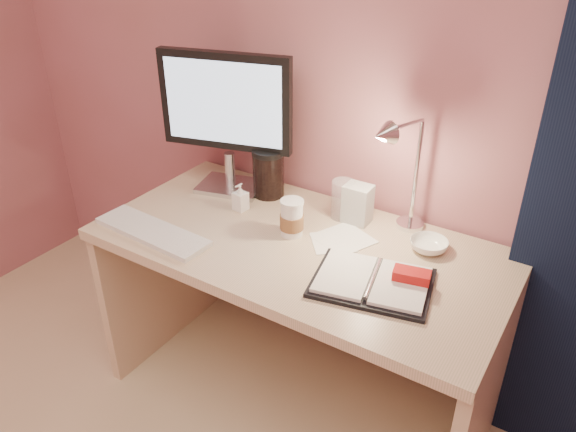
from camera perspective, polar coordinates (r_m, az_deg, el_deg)
The scene contains 13 objects.
desk at distance 2.08m, azimuth 2.16°, elevation -6.97°, with size 1.40×0.70×0.73m.
monitor at distance 2.14m, azimuth -6.29°, elevation 10.60°, with size 0.50×0.24×0.54m.
keyboard at distance 2.00m, azimuth -13.63°, elevation -1.56°, with size 0.45×0.13×0.02m, color white.
planner at distance 1.71m, azimuth 8.89°, elevation -6.55°, with size 0.40×0.33×0.05m.
paper_b at distance 1.93m, azimuth 5.68°, elevation -2.32°, with size 0.17×0.17×0.00m, color white.
paper_c at distance 1.90m, azimuth 4.62°, elevation -2.67°, with size 0.14×0.14×0.00m, color white.
coffee_cup at distance 1.91m, azimuth 0.39°, elevation -0.29°, with size 0.08×0.08×0.13m.
clear_cup at distance 2.02m, azimuth 5.57°, elevation 1.69°, with size 0.08×0.08×0.14m, color white.
bowl at distance 1.90m, azimuth 14.11°, elevation -2.93°, with size 0.12×0.12×0.04m, color white.
lotion_bottle at distance 2.08m, azimuth -4.86°, elevation 1.93°, with size 0.05×0.05×0.10m, color white.
dark_jar at distance 2.17m, azimuth -1.99°, elevation 4.20°, with size 0.12×0.12×0.17m, color black.
product_box at distance 2.00m, azimuth 7.08°, elevation 1.22°, with size 0.10×0.08×0.14m, color #B5B6B1.
desk_lamp at distance 1.82m, azimuth 13.16°, elevation 4.48°, with size 0.16×0.26×0.42m.
Camera 1 is at (0.83, 0.00, 1.74)m, focal length 35.00 mm.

